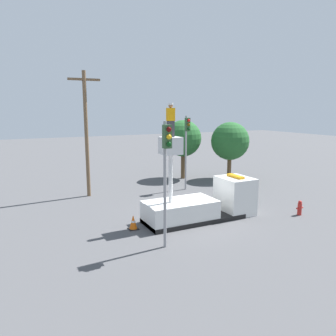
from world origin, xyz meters
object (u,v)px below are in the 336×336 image
at_px(bucket_truck, 203,204).
at_px(fire_hydrant, 300,208).
at_px(traffic_light_pole, 166,160).
at_px(traffic_light_across, 187,138).
at_px(worker, 171,120).
at_px(traffic_cone_rear, 133,222).
at_px(utility_pole, 86,130).
at_px(tree_left_bg, 230,141).
at_px(tree_right_bg, 183,139).

xyz_separation_m(bucket_truck, fire_hydrant, (5.53, -2.00, -0.46)).
bearing_deg(traffic_light_pole, bucket_truck, 36.61).
xyz_separation_m(traffic_light_across, fire_hydrant, (2.96, -8.39, -3.60)).
height_order(worker, traffic_light_pole, worker).
bearing_deg(bucket_truck, fire_hydrant, -19.92).
height_order(traffic_cone_rear, utility_pole, utility_pole).
relative_size(traffic_cone_rear, tree_left_bg, 0.15).
distance_m(bucket_truck, tree_left_bg, 11.61).
distance_m(bucket_truck, traffic_light_pole, 5.50).
height_order(fire_hydrant, traffic_cone_rear, fire_hydrant).
distance_m(fire_hydrant, tree_left_bg, 10.80).
relative_size(bucket_truck, tree_right_bg, 1.26).
bearing_deg(bucket_truck, worker, 180.00).
xyz_separation_m(bucket_truck, tree_left_bg, (7.94, 8.09, 2.52)).
xyz_separation_m(worker, fire_hydrant, (7.59, -2.00, -5.22)).
xyz_separation_m(traffic_cone_rear, tree_left_bg, (12.07, 7.88, 3.05)).
bearing_deg(traffic_light_across, bucket_truck, -111.98).
distance_m(traffic_light_pole, fire_hydrant, 9.86).
xyz_separation_m(traffic_light_across, tree_left_bg, (5.36, 1.70, -0.62)).
xyz_separation_m(traffic_light_pole, fire_hydrant, (9.16, 0.69, -3.60)).
xyz_separation_m(traffic_light_across, utility_pole, (-7.24, 1.55, 0.70)).
relative_size(traffic_light_pole, traffic_cone_rear, 7.45).
xyz_separation_m(worker, traffic_light_across, (4.63, 6.38, -1.62)).
distance_m(tree_right_bg, utility_pole, 9.43).
relative_size(bucket_truck, utility_pole, 0.75).
xyz_separation_m(traffic_light_across, tree_right_bg, (1.83, 3.87, -0.41)).
xyz_separation_m(bucket_truck, utility_pole, (-4.66, 7.93, 3.84)).
height_order(bucket_truck, worker, worker).
height_order(bucket_truck, tree_left_bg, tree_left_bg).
relative_size(traffic_light_across, traffic_cone_rear, 7.45).
bearing_deg(fire_hydrant, traffic_light_pole, -175.69).
bearing_deg(traffic_cone_rear, bucket_truck, -2.85).
distance_m(worker, traffic_cone_rear, 5.68).
distance_m(traffic_cone_rear, tree_left_bg, 14.74).
xyz_separation_m(bucket_truck, tree_right_bg, (4.41, 10.25, 2.72)).
bearing_deg(fire_hydrant, tree_right_bg, 95.25).
distance_m(traffic_light_pole, utility_pole, 10.70).
distance_m(bucket_truck, traffic_cone_rear, 4.18).
distance_m(fire_hydrant, utility_pole, 14.87).
height_order(bucket_truck, tree_right_bg, tree_right_bg).
height_order(tree_left_bg, utility_pole, utility_pole).
bearing_deg(traffic_light_pole, tree_right_bg, 58.18).
relative_size(worker, utility_pole, 0.20).
height_order(tree_left_bg, tree_right_bg, tree_right_bg).
relative_size(traffic_light_across, fire_hydrant, 6.44).
bearing_deg(traffic_light_pole, traffic_light_across, 55.65).
height_order(traffic_light_pole, traffic_light_across, traffic_light_across).
bearing_deg(tree_right_bg, tree_left_bg, -31.50).
distance_m(traffic_light_pole, traffic_light_across, 11.00).
xyz_separation_m(bucket_truck, traffic_light_across, (2.58, 6.38, 3.14)).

